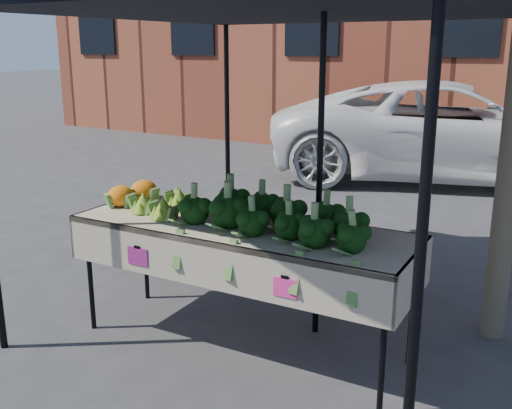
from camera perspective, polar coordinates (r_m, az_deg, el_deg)
name	(u,v)px	position (r m, az deg, el deg)	size (l,w,h in m)	color
ground	(259,351)	(4.28, 0.28, -14.02)	(90.00, 90.00, 0.00)	#363639
table	(241,286)	(4.17, -1.43, -7.93)	(2.43, 0.89, 0.90)	#BBAA92
canopy	(282,146)	(4.36, 2.49, 5.68)	(3.16, 3.16, 2.74)	black
broccoli_heap	(278,211)	(3.87, 2.16, -0.62)	(1.38, 0.58, 0.27)	black
romanesco_cluster	(167,197)	(4.40, -8.57, 0.72)	(0.44, 0.58, 0.21)	#8AA42A
cauliflower_pair	(133,191)	(4.66, -11.85, 1.24)	(0.24, 0.44, 0.19)	orange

